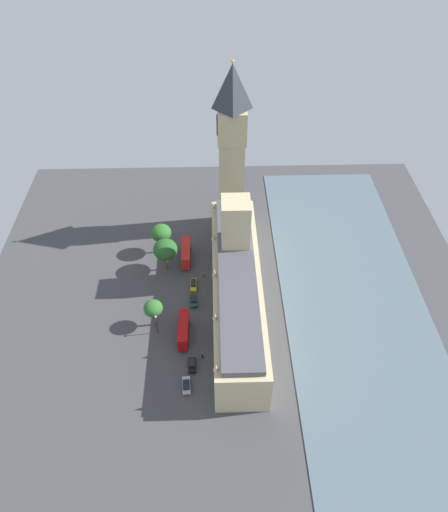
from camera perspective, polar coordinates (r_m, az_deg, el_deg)
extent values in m
plane|color=#424244|center=(133.60, 0.58, -6.04)|extent=(138.61, 138.61, 0.00)
cube|color=slate|center=(138.86, 15.09, -5.50)|extent=(39.29, 124.75, 0.25)
cube|color=#CCBA8E|center=(128.91, 1.49, -4.21)|extent=(12.52, 62.56, 12.63)
cube|color=#CCBA8E|center=(131.53, 1.32, 1.64)|extent=(7.52, 7.52, 27.69)
cube|color=#4C4C54|center=(123.72, 1.55, -2.01)|extent=(9.52, 60.06, 1.60)
cone|color=#CCBA8E|center=(144.46, -1.31, 6.05)|extent=(1.20, 1.20, 2.12)
cone|color=#CCBA8E|center=(133.38, -1.25, 2.46)|extent=(1.20, 1.20, 2.81)
cone|color=#CCBA8E|center=(123.22, -1.17, -1.89)|extent=(1.20, 1.20, 2.63)
cone|color=#CCBA8E|center=(114.08, -1.08, -7.07)|extent=(1.20, 1.20, 1.97)
cone|color=#CCBA8E|center=(105.68, -0.97, -12.96)|extent=(1.20, 1.20, 2.16)
cube|color=tan|center=(149.53, 0.85, 8.33)|extent=(7.33, 7.33, 30.72)
cube|color=tan|center=(138.75, 0.94, 15.18)|extent=(8.06, 8.06, 9.86)
cylinder|color=silver|center=(138.65, -0.85, 15.15)|extent=(0.25, 5.57, 5.57)
torus|color=black|center=(138.65, -0.85, 15.15)|extent=(0.24, 5.81, 5.81)
cylinder|color=silver|center=(142.43, 0.87, 15.98)|extent=(5.57, 0.25, 5.57)
torus|color=black|center=(142.43, 0.87, 15.98)|extent=(5.81, 0.24, 5.81)
pyramid|color=#2D3338|center=(133.81, 1.00, 19.34)|extent=(8.06, 8.06, 12.29)
sphere|color=gold|center=(131.24, 1.04, 21.95)|extent=(0.80, 0.80, 0.80)
cube|color=red|center=(145.18, -4.50, 0.39)|extent=(2.64, 10.53, 4.20)
cube|color=black|center=(145.12, -4.50, 0.41)|extent=(2.69, 10.13, 0.70)
cylinder|color=black|center=(143.95, -4.02, -1.21)|extent=(0.36, 1.10, 1.10)
cylinder|color=black|center=(144.07, -4.94, -1.23)|extent=(0.36, 1.10, 1.10)
cylinder|color=black|center=(149.25, -3.99, 0.79)|extent=(0.36, 1.10, 1.10)
cylinder|color=black|center=(149.36, -4.88, 0.76)|extent=(0.36, 1.10, 1.10)
cube|color=gold|center=(138.37, -3.61, -3.43)|extent=(1.74, 4.81, 0.75)
cube|color=black|center=(138.02, -3.62, -3.16)|extent=(1.45, 2.69, 0.65)
cylinder|color=black|center=(137.58, -3.29, -4.00)|extent=(0.25, 0.68, 0.68)
cylinder|color=black|center=(137.64, -3.94, -4.01)|extent=(0.25, 0.68, 0.68)
cylinder|color=black|center=(139.66, -3.28, -3.07)|extent=(0.25, 0.68, 0.68)
cylinder|color=black|center=(139.72, -3.92, -3.08)|extent=(0.25, 0.68, 0.68)
cube|color=#19472D|center=(134.39, -3.62, -5.29)|extent=(2.06, 4.55, 0.75)
cube|color=black|center=(134.01, -3.64, -5.03)|extent=(1.66, 2.58, 0.65)
cylinder|color=black|center=(133.74, -3.23, -5.84)|extent=(0.29, 0.69, 0.68)
cylinder|color=black|center=(133.75, -3.94, -5.88)|extent=(0.29, 0.69, 0.68)
cylinder|color=black|center=(135.61, -3.29, -4.92)|extent=(0.29, 0.69, 0.68)
cylinder|color=black|center=(135.62, -3.99, -4.96)|extent=(0.29, 0.69, 0.68)
cube|color=#B20C0F|center=(125.81, -4.79, -8.65)|extent=(2.68, 10.54, 4.20)
cube|color=black|center=(125.74, -4.79, -8.63)|extent=(2.73, 10.14, 0.70)
cylinder|color=black|center=(125.22, -4.28, -10.58)|extent=(0.37, 1.11, 1.10)
cylinder|color=black|center=(125.39, -5.35, -10.57)|extent=(0.37, 1.11, 1.10)
cylinder|color=black|center=(129.63, -4.14, -7.94)|extent=(0.37, 1.11, 1.10)
cylinder|color=black|center=(129.80, -5.16, -7.93)|extent=(0.37, 1.11, 1.10)
cube|color=black|center=(121.78, -3.77, -12.71)|extent=(1.96, 4.31, 0.75)
cube|color=black|center=(121.32, -3.79, -12.44)|extent=(1.61, 2.43, 0.65)
cylinder|color=black|center=(121.32, -3.35, -13.32)|extent=(0.27, 0.69, 0.68)
cylinder|color=black|center=(121.37, -4.16, -13.35)|extent=(0.27, 0.69, 0.68)
cylinder|color=black|center=(122.82, -3.37, -12.26)|extent=(0.27, 0.69, 0.68)
cylinder|color=black|center=(122.88, -4.17, -12.29)|extent=(0.27, 0.69, 0.68)
cube|color=#B7B7BC|center=(118.85, -4.45, -14.96)|extent=(2.18, 4.63, 0.75)
cube|color=black|center=(118.14, -4.47, -14.87)|extent=(1.75, 2.63, 0.65)
cylinder|color=black|center=(119.96, -4.90, -14.48)|extent=(0.29, 0.69, 0.68)
cylinder|color=black|center=(119.91, -4.04, -14.44)|extent=(0.29, 0.69, 0.68)
cylinder|color=black|center=(118.45, -4.85, -15.67)|extent=(0.29, 0.69, 0.68)
cylinder|color=black|center=(118.41, -3.98, -15.62)|extent=(0.29, 0.69, 0.68)
cylinder|color=black|center=(123.17, -2.55, -11.67)|extent=(0.57, 0.57, 1.41)
sphere|color=beige|center=(122.48, -2.56, -11.45)|extent=(0.27, 0.27, 0.27)
cube|color=maroon|center=(123.28, -2.58, -11.54)|extent=(0.34, 0.18, 0.25)
cylinder|color=maroon|center=(140.90, -2.41, -2.31)|extent=(0.54, 0.54, 1.30)
sphere|color=tan|center=(140.35, -2.42, -2.09)|extent=(0.25, 0.25, 0.25)
cube|color=navy|center=(141.04, -2.37, -2.21)|extent=(0.32, 0.18, 0.23)
cylinder|color=brown|center=(129.23, -8.15, -7.32)|extent=(0.56, 0.56, 4.77)
ellipsoid|color=#2D6628|center=(125.99, -8.34, -6.11)|extent=(4.97, 4.97, 4.22)
cylinder|color=brown|center=(148.29, -7.24, 1.27)|extent=(0.56, 0.56, 5.38)
ellipsoid|color=#2D6628|center=(145.01, -7.41, 2.71)|extent=(6.05, 6.05, 5.15)
cylinder|color=brown|center=(142.69, -6.75, -0.78)|extent=(0.56, 0.56, 5.29)
ellipsoid|color=#235623|center=(139.08, -6.92, 0.77)|extent=(6.95, 6.95, 5.91)
cylinder|color=black|center=(126.86, -7.92, -8.08)|extent=(0.18, 0.18, 6.26)
sphere|color=#F2EAC6|center=(124.22, -8.07, -7.10)|extent=(0.56, 0.56, 0.56)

